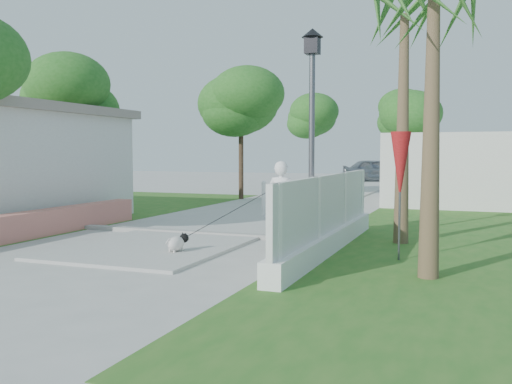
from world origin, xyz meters
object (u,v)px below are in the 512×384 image
at_px(bollard, 264,198).
at_px(dog, 177,243).
at_px(patio_umbrella, 400,167).
at_px(skateboarder, 238,211).
at_px(parked_car, 376,170).
at_px(street_lamp, 312,128).

distance_m(bollard, dog, 6.40).
distance_m(bollard, patio_umbrella, 7.25).
distance_m(skateboarder, parked_car, 27.17).
height_order(patio_umbrella, dog, patio_umbrella).
bearing_deg(bollard, parked_car, 90.36).
bearing_deg(skateboarder, dog, 52.53).
bearing_deg(parked_car, skateboarder, 166.83).
xyz_separation_m(skateboarder, dog, (-0.85, -0.99, -0.55)).
xyz_separation_m(skateboarder, parked_car, (-1.57, 27.13, -0.01)).
bearing_deg(parked_car, patio_umbrella, 173.37).
distance_m(patio_umbrella, dog, 4.36).
relative_size(street_lamp, bollard, 4.07).
height_order(bollard, skateboarder, skateboarder).
distance_m(street_lamp, skateboarder, 2.26).
distance_m(street_lamp, bollard, 5.56).
xyz_separation_m(dog, parked_car, (-0.73, 28.11, 0.54)).
bearing_deg(parked_car, dog, 164.99).
height_order(street_lamp, patio_umbrella, street_lamp).
xyz_separation_m(patio_umbrella, dog, (-4.01, -0.86, -1.47)).
relative_size(street_lamp, parked_car, 1.00).
bearing_deg(bollard, patio_umbrella, -50.09).
xyz_separation_m(bollard, dog, (0.59, -6.36, -0.36)).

